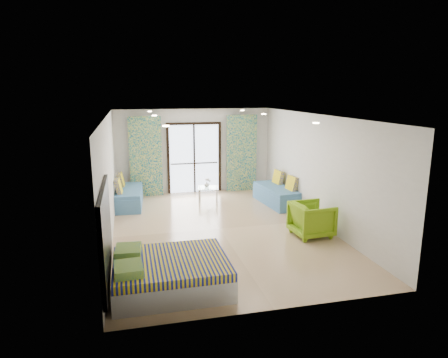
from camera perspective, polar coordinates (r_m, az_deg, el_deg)
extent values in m
cube|color=black|center=(12.83, -4.35, 7.92)|extent=(1.76, 0.08, 0.08)
cube|color=black|center=(12.86, -7.96, 2.72)|extent=(0.08, 0.08, 2.20)
cube|color=black|center=(13.13, -0.64, 3.04)|extent=(0.08, 0.08, 2.20)
cube|color=black|center=(12.97, -4.26, 2.89)|extent=(0.05, 0.06, 2.20)
cube|color=#595451|center=(13.01, -4.27, 2.25)|extent=(1.52, 0.03, 0.04)
cube|color=beige|center=(12.66, -11.12, 3.14)|extent=(1.00, 0.10, 2.50)
cube|color=beige|center=(13.14, 2.52, 3.70)|extent=(1.00, 0.10, 2.50)
cylinder|color=#FFE0B2|center=(6.97, -8.31, 7.51)|extent=(0.12, 0.12, 0.02)
cylinder|color=#FFE0B2|center=(7.74, 13.00, 7.81)|extent=(0.12, 0.12, 0.02)
cylinder|color=#FFE0B2|center=(9.95, -9.93, 8.92)|extent=(0.12, 0.12, 0.02)
cylinder|color=#FFE0B2|center=(10.51, 5.69, 9.23)|extent=(0.12, 0.12, 0.02)
cylinder|color=#FFE0B2|center=(11.95, -10.56, 9.47)|extent=(0.12, 0.12, 0.02)
cylinder|color=#FFE0B2|center=(12.41, 2.64, 9.77)|extent=(0.12, 0.12, 0.02)
cube|color=black|center=(6.61, -16.54, -7.57)|extent=(0.06, 2.10, 1.50)
cube|color=silver|center=(7.80, -16.18, -4.47)|extent=(0.02, 0.10, 0.10)
cube|color=silver|center=(6.96, -7.52, -13.80)|extent=(1.90, 1.52, 0.38)
cube|color=navy|center=(6.85, -7.58, -11.84)|extent=(1.88, 1.55, 0.14)
cube|color=#175E6B|center=(6.44, -13.49, -12.39)|extent=(0.45, 0.54, 0.13)
cube|color=#175E6B|center=(7.10, -13.51, -9.96)|extent=(0.46, 0.55, 0.13)
cube|color=teal|center=(11.85, -13.34, -2.79)|extent=(0.82, 1.86, 0.40)
cube|color=teal|center=(11.79, -13.40, -1.61)|extent=(0.81, 1.82, 0.10)
cube|color=navy|center=(11.35, -14.86, -1.04)|extent=(0.23, 0.47, 0.42)
cube|color=navy|center=(12.17, -14.52, -0.11)|extent=(0.23, 0.47, 0.42)
cube|color=teal|center=(11.82, 7.50, -2.58)|extent=(0.89, 1.91, 0.41)
cube|color=teal|center=(11.75, 7.54, -1.38)|extent=(0.88, 1.87, 0.10)
cube|color=navy|center=(11.44, 9.68, -0.61)|extent=(0.25, 0.48, 0.43)
cube|color=navy|center=(12.19, 7.75, 0.26)|extent=(0.25, 0.48, 0.43)
cylinder|color=silver|center=(11.88, -3.56, -2.47)|extent=(0.06, 0.06, 0.39)
cylinder|color=silver|center=(11.88, -1.03, -2.45)|extent=(0.06, 0.06, 0.39)
cylinder|color=silver|center=(12.39, -3.48, -1.84)|extent=(0.06, 0.06, 0.39)
cylinder|color=silver|center=(12.38, -1.06, -1.82)|extent=(0.06, 0.06, 0.39)
cube|color=#8CA59E|center=(12.08, -2.29, -1.25)|extent=(0.71, 0.71, 0.02)
sphere|color=white|center=(12.03, -2.07, -0.26)|extent=(0.07, 0.07, 0.07)
sphere|color=white|center=(12.08, -2.30, -0.12)|extent=(0.07, 0.07, 0.07)
sphere|color=white|center=(12.03, -2.53, -0.08)|extent=(0.07, 0.07, 0.07)
sphere|color=white|center=(11.97, -2.30, -0.04)|extent=(0.07, 0.07, 0.07)
imported|color=white|center=(12.12, -2.49, -0.77)|extent=(0.20, 0.20, 0.16)
imported|color=#76A715|center=(9.35, 12.43, -5.42)|extent=(0.85, 0.89, 0.86)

